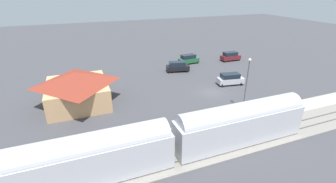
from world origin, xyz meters
TOP-DOWN VIEW (x-y plane):
  - ground_plane at (0.00, 0.00)m, footprint 200.00×200.00m
  - railway_track at (-14.00, 0.00)m, footprint 4.80×70.00m
  - platform at (-10.00, 0.00)m, footprint 3.20×46.00m
  - passenger_train at (-14.00, 13.34)m, footprint 2.93×33.13m
  - station_building at (4.00, 22.00)m, footprint 10.78×9.72m
  - pedestrian_on_platform at (-10.31, 4.00)m, footprint 0.36×0.36m
  - suv_maroon at (15.49, -14.53)m, footprint 2.05×4.94m
  - suv_green at (17.05, -3.69)m, footprint 2.42×5.07m
  - suv_silver at (2.02, -5.14)m, footprint 2.72×5.15m
  - suv_black at (12.68, 1.11)m, footprint 2.98×5.21m
  - light_pole_near_platform at (-7.20, -1.11)m, footprint 0.44×0.44m

SIDE VIEW (x-z plane):
  - ground_plane at x=0.00m, z-range 0.00..0.00m
  - railway_track at x=-14.00m, z-range -0.06..0.24m
  - platform at x=-10.00m, z-range 0.00..0.30m
  - suv_maroon at x=15.49m, z-range 0.04..2.26m
  - suv_green at x=17.05m, z-range 0.04..2.26m
  - suv_silver at x=2.02m, z-range 0.04..2.26m
  - suv_black at x=12.68m, z-range 0.04..2.26m
  - pedestrian_on_platform at x=-10.31m, z-range 0.43..2.14m
  - station_building at x=4.00m, z-range 0.10..5.38m
  - passenger_train at x=-14.00m, z-range 0.37..5.35m
  - light_pole_near_platform at x=-7.20m, z-range 1.01..9.05m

